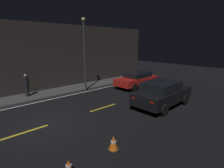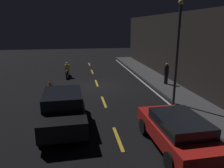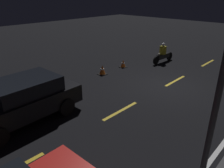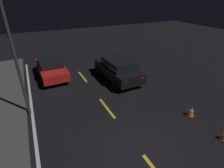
% 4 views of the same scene
% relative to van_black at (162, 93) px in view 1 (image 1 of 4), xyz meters
% --- Properties ---
extents(ground_plane, '(56.00, 56.00, 0.00)m').
position_rel_van_black_xyz_m(ground_plane, '(-6.44, 2.22, -0.84)').
color(ground_plane, black).
extents(raised_curb, '(28.00, 2.03, 0.16)m').
position_rel_van_black_xyz_m(raised_curb, '(-6.44, 7.24, -0.76)').
color(raised_curb, '#424244').
rests_on(raised_curb, ground).
extents(building_front, '(28.00, 0.30, 5.43)m').
position_rel_van_black_xyz_m(building_front, '(-6.44, 8.41, 1.87)').
color(building_front, '#2D2826').
rests_on(building_front, ground).
extents(lane_dash_c, '(2.00, 0.14, 0.01)m').
position_rel_van_black_xyz_m(lane_dash_c, '(-7.44, 2.22, -0.84)').
color(lane_dash_c, gold).
rests_on(lane_dash_c, ground).
extents(lane_dash_d, '(2.00, 0.14, 0.01)m').
position_rel_van_black_xyz_m(lane_dash_d, '(-2.94, 2.22, -0.84)').
color(lane_dash_d, gold).
rests_on(lane_dash_d, ground).
extents(lane_dash_e, '(2.00, 0.14, 0.01)m').
position_rel_van_black_xyz_m(lane_dash_e, '(1.56, 2.22, -0.84)').
color(lane_dash_e, gold).
rests_on(lane_dash_e, ground).
extents(lane_solid_kerb, '(25.20, 0.14, 0.01)m').
position_rel_van_black_xyz_m(lane_solid_kerb, '(-6.44, 5.98, -0.84)').
color(lane_solid_kerb, silver).
rests_on(lane_solid_kerb, ground).
extents(van_black, '(4.29, 2.12, 1.58)m').
position_rel_van_black_xyz_m(van_black, '(0.00, 0.00, 0.00)').
color(van_black, black).
rests_on(van_black, ground).
extents(taxi_red, '(4.16, 1.96, 1.31)m').
position_rel_van_black_xyz_m(taxi_red, '(2.61, 4.25, -0.12)').
color(taxi_red, red).
rests_on(taxi_red, ground).
extents(traffic_cone_near, '(0.41, 0.41, 0.48)m').
position_rel_van_black_xyz_m(traffic_cone_near, '(-7.26, -1.39, -0.61)').
color(traffic_cone_near, black).
rests_on(traffic_cone_near, ground).
extents(traffic_cone_mid, '(0.47, 0.47, 0.57)m').
position_rel_van_black_xyz_m(traffic_cone_mid, '(-5.42, -1.39, -0.56)').
color(traffic_cone_mid, black).
rests_on(traffic_cone_mid, ground).
extents(pedestrian, '(0.34, 0.34, 1.61)m').
position_rel_van_black_xyz_m(pedestrian, '(-5.77, 7.36, 0.13)').
color(pedestrian, black).
rests_on(pedestrian, raised_curb).
extents(street_lamp, '(0.28, 0.28, 5.76)m').
position_rel_van_black_xyz_m(street_lamp, '(-1.63, 6.08, 2.40)').
color(street_lamp, '#333338').
rests_on(street_lamp, ground).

